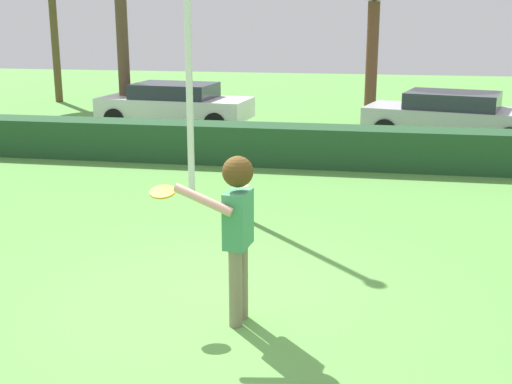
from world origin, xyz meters
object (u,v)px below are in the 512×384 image
object	(u,v)px
lamppost	(187,12)
parked_car_white	(175,103)
parked_car_silver	(452,115)
frisbee	(163,192)
person	(237,220)

from	to	relation	value
lamppost	parked_car_white	xyz separation A→B (m)	(-2.40, 6.85, -2.48)
parked_car_silver	frisbee	bearing A→B (deg)	-110.40
lamppost	parked_car_white	world-z (taller)	lamppost
lamppost	person	bearing A→B (deg)	-69.11
person	parked_car_white	size ratio (longest dim) A/B	0.41
parked_car_white	lamppost	bearing A→B (deg)	-70.66
parked_car_white	person	bearing A→B (deg)	-70.00
lamppost	parked_car_silver	distance (m)	8.24
lamppost	parked_car_white	size ratio (longest dim) A/B	1.31
frisbee	parked_car_silver	world-z (taller)	frisbee
frisbee	lamppost	size ratio (longest dim) A/B	0.05
person	parked_car_white	world-z (taller)	person
lamppost	parked_car_silver	world-z (taller)	lamppost
person	frisbee	distance (m)	0.91
frisbee	parked_car_silver	size ratio (longest dim) A/B	0.06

